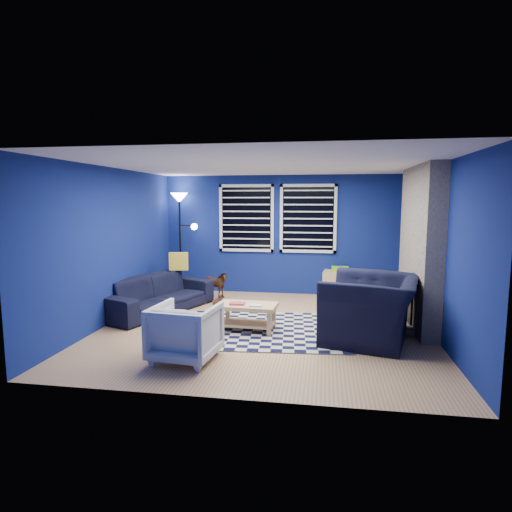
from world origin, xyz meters
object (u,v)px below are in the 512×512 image
(armchair_big, at_px, (371,309))
(coffee_table, at_px, (247,312))
(rocking_horse, at_px, (213,285))
(sofa, at_px, (158,294))
(floor_lamp, at_px, (181,211))
(cabinet, at_px, (340,284))
(armchair_bent, at_px, (185,332))
(tv, at_px, (407,231))

(armchair_big, bearing_deg, coffee_table, -80.67)
(armchair_big, distance_m, rocking_horse, 3.41)
(sofa, bearing_deg, armchair_big, -84.16)
(floor_lamp, bearing_deg, cabinet, 0.07)
(armchair_big, relative_size, floor_lamp, 0.66)
(cabinet, relative_size, floor_lamp, 0.33)
(floor_lamp, bearing_deg, armchair_bent, -70.46)
(sofa, height_order, coffee_table, sofa)
(sofa, distance_m, floor_lamp, 2.17)
(sofa, bearing_deg, armchair_bent, -128.72)
(armchair_big, bearing_deg, rocking_horse, -111.07)
(coffee_table, bearing_deg, armchair_bent, -113.10)
(tv, relative_size, armchair_big, 0.71)
(armchair_bent, relative_size, rocking_horse, 1.26)
(rocking_horse, relative_size, floor_lamp, 0.29)
(rocking_horse, relative_size, cabinet, 0.89)
(tv, distance_m, floor_lamp, 4.59)
(armchair_bent, bearing_deg, rocking_horse, -75.15)
(armchair_big, height_order, cabinet, armchair_big)
(sofa, height_order, cabinet, sofa)
(rocking_horse, bearing_deg, tv, -76.51)
(armchair_big, distance_m, armchair_bent, 2.61)
(rocking_horse, bearing_deg, floor_lamp, 57.81)
(sofa, height_order, rocking_horse, sofa)
(coffee_table, bearing_deg, rocking_horse, 119.31)
(tv, relative_size, cabinet, 1.43)
(sofa, distance_m, armchair_bent, 2.48)
(armchair_bent, bearing_deg, coffee_table, -106.83)
(tv, xyz_separation_m, armchair_bent, (-3.23, -3.54, -1.04))
(coffee_table, height_order, floor_lamp, floor_lamp)
(tv, distance_m, coffee_table, 3.67)
(floor_lamp, bearing_deg, rocking_horse, -38.63)
(armchair_bent, bearing_deg, armchair_big, -147.56)
(sofa, xyz_separation_m, rocking_horse, (0.77, 0.94, 0.01))
(armchair_bent, xyz_separation_m, floor_lamp, (-1.34, 3.79, 1.39))
(coffee_table, bearing_deg, cabinet, 59.89)
(armchair_big, bearing_deg, sofa, -92.10)
(armchair_big, relative_size, rocking_horse, 2.26)
(sofa, bearing_deg, rocking_horse, -17.99)
(armchair_bent, height_order, rocking_horse, armchair_bent)
(rocking_horse, xyz_separation_m, coffee_table, (1.01, -1.80, -0.03))
(armchair_big, relative_size, coffee_table, 1.55)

